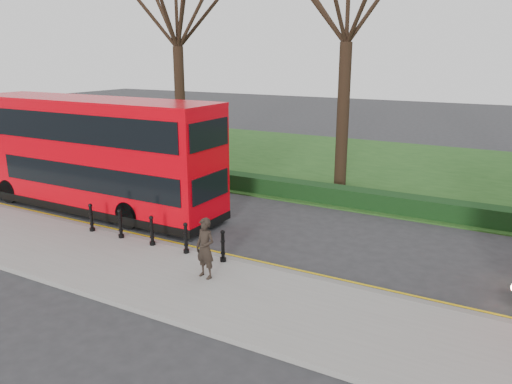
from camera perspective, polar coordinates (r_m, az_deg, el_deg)
The scene contains 11 objects.
ground at distance 18.24m, azimuth -7.42°, elevation -5.44°, with size 120.00×120.00×0.00m, color #28282B.
pavement at distance 16.10m, azimuth -13.84°, elevation -8.42°, with size 60.00×4.00×0.15m, color gray.
kerb at distance 17.48m, azimuth -9.38°, elevation -6.21°, with size 60.00×0.25×0.16m, color slate.
grass_verge at distance 31.07m, azimuth 9.23°, elevation 3.32°, with size 60.00×18.00×0.06m, color #1E4617.
hedge at distance 23.64m, azimuth 2.36°, elevation 0.59°, with size 60.00×0.90×0.80m, color black.
yellow_line_outer at distance 17.72m, azimuth -8.77°, elevation -6.11°, with size 60.00×0.10×0.01m, color yellow.
yellow_line_inner at distance 17.87m, azimuth -8.38°, elevation -5.91°, with size 60.00×0.10×0.01m, color yellow.
tree_left at distance 29.97m, azimuth -9.11°, elevation 20.38°, with size 8.02×8.02×12.54m.
bollard_row at distance 17.41m, azimuth -11.82°, elevation -4.40°, with size 5.91×0.15×1.00m.
bus_lead at distance 22.09m, azimuth -18.12°, elevation 4.04°, with size 11.88×2.73×4.73m.
pedestrian at distance 14.59m, azimuth -5.82°, elevation -6.41°, with size 0.66×0.43×1.81m, color black.
Camera 1 is at (10.29, -13.60, 6.48)m, focal length 35.00 mm.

